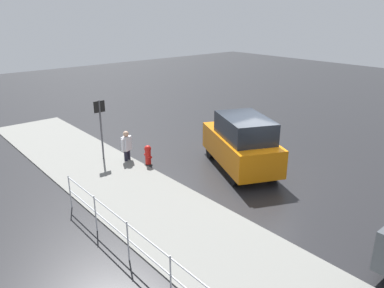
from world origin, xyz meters
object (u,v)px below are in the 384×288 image
fire_hydrant (148,155)px  pedestrian (127,144)px  moving_hatchback (242,143)px  sign_post (101,121)px

fire_hydrant → pedestrian: (0.91, 0.37, 0.28)m
fire_hydrant → pedestrian: pedestrian is taller
moving_hatchback → pedestrian: (3.41, 2.81, -0.34)m
moving_hatchback → pedestrian: moving_hatchback is taller
fire_hydrant → pedestrian: 1.02m
moving_hatchback → sign_post: sign_post is taller
moving_hatchback → sign_post: (4.13, 3.46, 0.55)m
fire_hydrant → sign_post: bearing=32.0°
fire_hydrant → pedestrian: size_ratio=0.66×
moving_hatchback → fire_hydrant: moving_hatchback is taller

